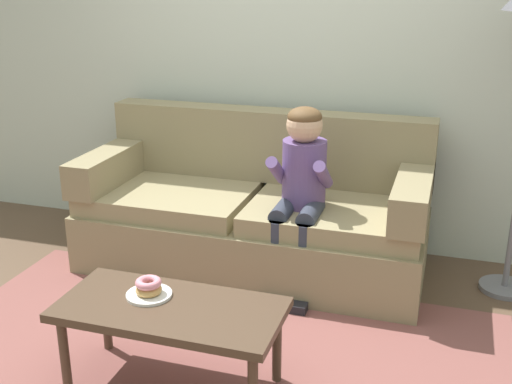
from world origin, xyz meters
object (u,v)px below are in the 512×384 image
coffee_table (170,315)px  donut (149,290)px  person_child (301,182)px  couch (255,215)px

coffee_table → donut: (-0.13, 0.05, 0.08)m
coffee_table → person_child: size_ratio=0.92×
coffee_table → donut: bearing=157.6°
couch → person_child: person_child is taller
person_child → donut: bearing=-111.6°
person_child → donut: person_child is taller
couch → coffee_table: 1.37m
coffee_table → person_child: bearing=75.0°
donut → coffee_table: bearing=-22.4°
coffee_table → donut: size_ratio=8.43×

